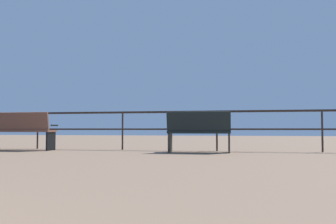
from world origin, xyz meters
The scene contains 3 objects.
pier_railing centered at (0.00, 9.61, 0.73)m, with size 24.00×0.05×0.98m.
bench_near_left centered at (-2.44, 8.85, 0.54)m, with size 1.72×0.60×0.94m.
bench_near_right centered at (2.05, 8.86, 0.51)m, with size 1.43×0.62×0.92m.
Camera 1 is at (3.10, 0.61, 0.53)m, focal length 39.60 mm.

